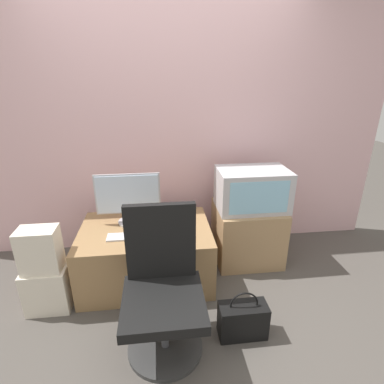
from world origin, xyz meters
The scene contains 12 objects.
ground_plane centered at (0.00, 0.00, 0.00)m, with size 12.00×12.00×0.00m, color #4C4742.
wall_back centered at (0.00, 1.32, 1.30)m, with size 4.40×0.05×2.60m.
desk centered at (-0.24, 0.69, 0.25)m, with size 1.11×0.76×0.50m.
side_stand centered at (0.74, 0.90, 0.28)m, with size 0.62×0.56×0.56m.
main_monitor centered at (-0.38, 0.81, 0.73)m, with size 0.55×0.21×0.46m.
keyboard centered at (-0.39, 0.56, 0.51)m, with size 0.30×0.12×0.01m.
mouse centered at (-0.17, 0.55, 0.52)m, with size 0.05×0.04×0.03m.
crt_tv centered at (0.74, 0.87, 0.75)m, with size 0.64×0.42×0.38m.
office_chair centered at (-0.11, -0.03, 0.41)m, with size 0.52×0.52×0.97m.
cardboard_box_lower centered at (-1.00, 0.40, 0.18)m, with size 0.33×0.23×0.36m.
cardboard_box_upper centered at (-1.00, 0.40, 0.53)m, with size 0.28×0.19×0.34m.
handbag centered at (0.43, -0.05, 0.13)m, with size 0.34×0.16×0.37m.
Camera 1 is at (-0.11, -1.61, 1.74)m, focal length 28.00 mm.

